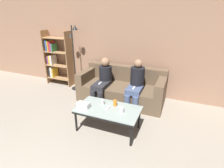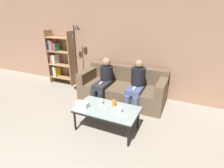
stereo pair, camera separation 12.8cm
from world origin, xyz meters
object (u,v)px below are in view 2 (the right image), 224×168
Objects in this scene: tissue_box at (82,105)px; seated_person_mid_left at (136,84)px; seated_person_left_end at (104,80)px; cup_far_center at (114,103)px; cup_near_right at (120,110)px; cup_near_left at (102,102)px; standing_lamp at (76,51)px; coffee_table at (107,110)px; game_remote at (107,108)px; couch at (123,89)px; bookshelf at (59,58)px.

seated_person_mid_left is at bearing 61.17° from tissue_box.
cup_far_center is at bearing -53.35° from seated_person_left_end.
cup_far_center reaches higher than cup_near_right.
standing_lamp reaches higher than cup_near_left.
coffee_table is 0.19m from cup_far_center.
cup_near_right is 0.63× the size of game_remote.
seated_person_left_end reaches higher than cup_near_right.
seated_person_left_end reaches higher than cup_far_center.
cup_near_left is at bearing -42.23° from standing_lamp.
game_remote reaches higher than coffee_table.
standing_lamp is at bearing 174.09° from couch.
seated_person_mid_left is at bearing 92.01° from cup_near_right.
cup_near_right is at bearing -87.99° from seated_person_mid_left.
coffee_table is 0.65× the size of standing_lamp.
cup_near_right is 3.02m from bookshelf.
cup_near_left is 0.06× the size of standing_lamp.
game_remote is at bearing -102.44° from seated_person_mid_left.
couch is 1.79× the size of coffee_table.
tissue_box reaches higher than coffee_table.
game_remote is (-0.26, 0.03, -0.04)m from cup_near_right.
standing_lamp is at bearing 168.65° from seated_person_mid_left.
coffee_table is at bearing -82.40° from couch.
standing_lamp is at bearing 138.57° from game_remote.
game_remote is at bearing 90.00° from coffee_table.
standing_lamp is 1.19m from seated_person_left_end.
cup_far_center is 2.78m from bookshelf.
seated_person_mid_left reaches higher than cup_near_left.
cup_near_left is at bearing 146.77° from coffee_table.
couch is 1.17× the size of standing_lamp.
seated_person_left_end is (-0.63, 0.85, 0.06)m from cup_far_center.
couch is 1.41m from tissue_box.
seated_person_left_end is at bearing 128.76° from cup_near_right.
standing_lamp is (-1.41, 1.28, 0.57)m from cup_near_left.
coffee_table is 1.06m from seated_person_mid_left.
coffee_table is 10.35× the size of cup_far_center.
coffee_table is 1.04× the size of seated_person_mid_left.
game_remote is (-0.08, -0.14, -0.04)m from cup_far_center.
tissue_box is at bearing -52.87° from standing_lamp.
game_remote is (0.16, -1.23, 0.15)m from couch.
cup_near_right is at bearing -37.60° from standing_lamp.
coffee_table is at bearing -60.76° from seated_person_left_end.
seated_person_left_end reaches higher than game_remote.
standing_lamp reaches higher than seated_person_mid_left.
seated_person_mid_left is (0.39, -0.21, 0.27)m from couch.
bookshelf reaches higher than cup_near_right.
tissue_box is at bearing -137.10° from cup_near_left.
standing_lamp reaches higher than cup_far_center.
seated_person_mid_left is at bearing -11.35° from standing_lamp.
bookshelf is (-2.15, 0.29, 0.48)m from couch.
coffee_table is 0.28m from cup_near_right.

